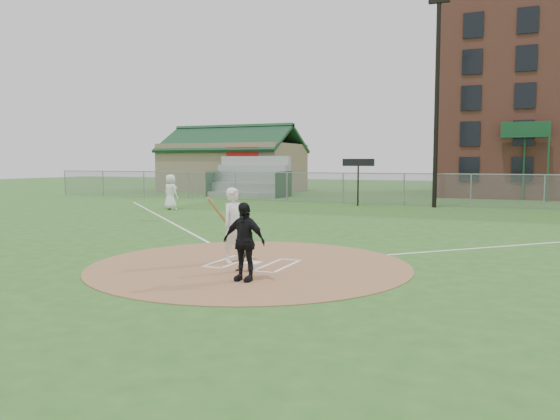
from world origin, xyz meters
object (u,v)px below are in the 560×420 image
at_px(batter_at_plate, 234,225).
at_px(umpire, 244,242).
at_px(home_plate, 253,263).
at_px(ondeck_player, 171,192).
at_px(catcher, 245,249).

bearing_deg(batter_at_plate, umpire, -56.72).
distance_m(home_plate, batter_at_plate, 1.12).
height_order(home_plate, ondeck_player, ondeck_player).
bearing_deg(ondeck_player, catcher, 144.72).
height_order(catcher, ondeck_player, ondeck_player).
bearing_deg(home_plate, umpire, -69.36).
relative_size(home_plate, ondeck_player, 0.20).
xyz_separation_m(catcher, batter_at_plate, (-0.86, 1.05, 0.43)).
relative_size(ondeck_player, batter_at_plate, 1.00).
xyz_separation_m(home_plate, ondeck_player, (-11.61, 13.19, 0.98)).
distance_m(catcher, umpire, 1.02).
relative_size(home_plate, catcher, 0.34).
bearing_deg(ondeck_player, umpire, 143.99).
xyz_separation_m(catcher, ondeck_player, (-11.96, 14.32, 0.41)).
relative_size(umpire, ondeck_player, 0.89).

